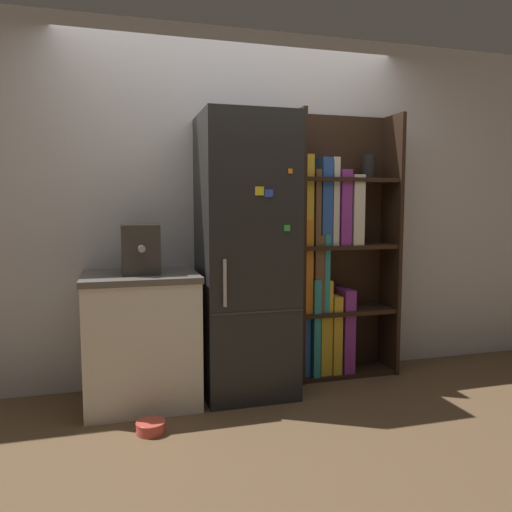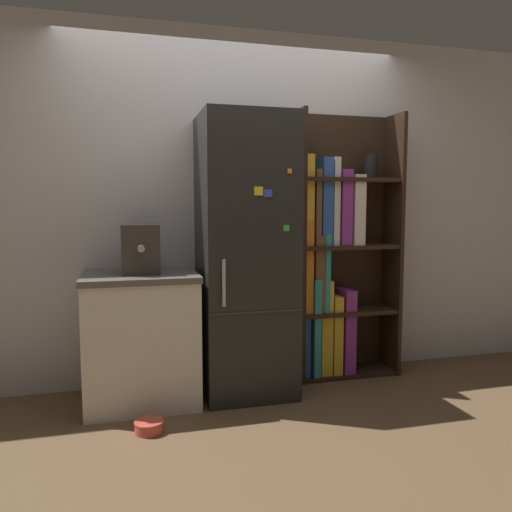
{
  "view_description": "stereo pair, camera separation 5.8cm",
  "coord_description": "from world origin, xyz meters",
  "px_view_note": "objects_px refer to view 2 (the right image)",
  "views": [
    {
      "loc": [
        -0.87,
        -3.19,
        1.32
      ],
      "look_at": [
        0.08,
        0.15,
        0.97
      ],
      "focal_mm": 35.0,
      "sensor_mm": 36.0,
      "label": 1
    },
    {
      "loc": [
        -0.82,
        -3.21,
        1.32
      ],
      "look_at": [
        0.08,
        0.15,
        0.97
      ],
      "focal_mm": 35.0,
      "sensor_mm": 36.0,
      "label": 2
    }
  ],
  "objects_px": {
    "refrigerator": "(246,256)",
    "bookshelf": "(333,260)",
    "pet_bowl": "(149,426)",
    "espresso_machine": "(140,249)"
  },
  "relations": [
    {
      "from": "bookshelf",
      "to": "espresso_machine",
      "type": "relative_size",
      "value": 6.23
    },
    {
      "from": "refrigerator",
      "to": "bookshelf",
      "type": "relative_size",
      "value": 0.96
    },
    {
      "from": "refrigerator",
      "to": "espresso_machine",
      "type": "bearing_deg",
      "value": -178.89
    },
    {
      "from": "bookshelf",
      "to": "pet_bowl",
      "type": "height_order",
      "value": "bookshelf"
    },
    {
      "from": "refrigerator",
      "to": "bookshelf",
      "type": "bearing_deg",
      "value": 13.29
    },
    {
      "from": "bookshelf",
      "to": "pet_bowl",
      "type": "relative_size",
      "value": 11.54
    },
    {
      "from": "refrigerator",
      "to": "espresso_machine",
      "type": "xyz_separation_m",
      "value": [
        -0.71,
        -0.01,
        0.07
      ]
    },
    {
      "from": "bookshelf",
      "to": "pet_bowl",
      "type": "distance_m",
      "value": 1.8
    },
    {
      "from": "refrigerator",
      "to": "pet_bowl",
      "type": "height_order",
      "value": "refrigerator"
    },
    {
      "from": "refrigerator",
      "to": "bookshelf",
      "type": "distance_m",
      "value": 0.76
    }
  ]
}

